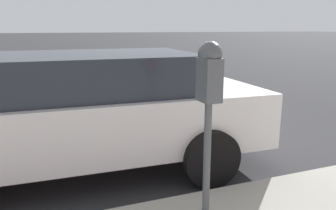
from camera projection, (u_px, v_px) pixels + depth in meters
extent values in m
plane|color=#2B2B2D|center=(171.00, 133.00, 5.44)|extent=(220.00, 220.00, 0.00)
cylinder|color=#4C5156|center=(207.00, 161.00, 2.70)|extent=(0.06, 0.06, 1.00)
cube|color=#4C5156|center=(209.00, 80.00, 2.54)|extent=(0.20, 0.14, 0.34)
sphere|color=#4C5156|center=(210.00, 54.00, 2.49)|extent=(0.19, 0.19, 0.19)
cube|color=#B21919|center=(203.00, 83.00, 2.65)|extent=(0.01, 0.11, 0.12)
cube|color=black|center=(203.00, 69.00, 2.62)|extent=(0.01, 0.10, 0.08)
cube|color=silver|center=(67.00, 120.00, 3.86)|extent=(1.94, 4.73, 0.65)
cube|color=#232833|center=(80.00, 73.00, 3.79)|extent=(1.65, 2.67, 0.44)
cylinder|color=black|center=(210.00, 158.00, 3.57)|extent=(0.24, 0.65, 0.64)
cylinder|color=black|center=(161.00, 117.00, 5.20)|extent=(0.24, 0.65, 0.64)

